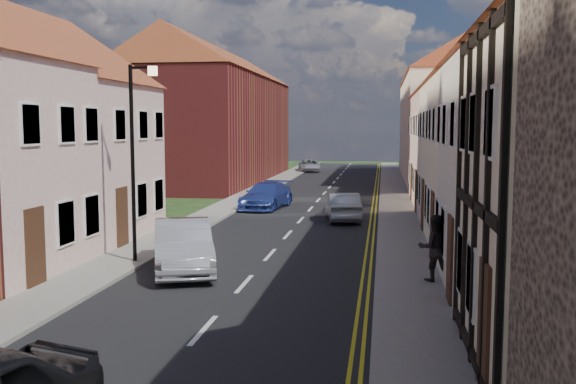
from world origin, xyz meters
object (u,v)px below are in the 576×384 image
lamppost (135,150)px  car_mid_b (343,207)px  car_mid (183,246)px  car_far (266,196)px  car_distant (309,166)px  pedestrian_right (434,248)px

lamppost → car_mid_b: 12.05m
car_mid_b → car_mid: bearing=61.1°
car_far → car_mid: bearing=-81.4°
lamppost → car_mid: lamppost is taller
car_far → car_distant: size_ratio=1.11×
car_mid → car_distant: 42.07m
lamppost → pedestrian_right: size_ratio=3.35×
car_mid → car_mid_b: 11.63m
car_mid → car_distant: size_ratio=1.10×
lamppost → car_mid: size_ratio=1.31×
lamppost → car_mid: 3.33m
car_distant → pedestrian_right: 43.44m
car_distant → pedestrian_right: pedestrian_right is taller
pedestrian_right → car_mid_b: bearing=-83.3°
pedestrian_right → car_mid: bearing=-13.3°
car_far → car_mid_b: bearing=-34.1°
lamppost → car_distant: size_ratio=1.44×
lamppost → car_distant: (0.61, 41.35, -2.96)m
lamppost → car_far: 14.37m
car_mid → car_far: (-0.20, 14.71, -0.08)m
lamppost → car_mid: (1.69, -0.71, -2.78)m
lamppost → car_mid_b: bearing=60.7°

